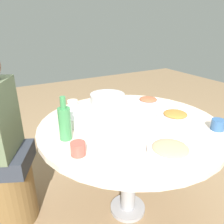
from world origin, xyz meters
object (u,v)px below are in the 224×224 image
round_dining_table (130,135)px  soup_bowl (81,116)px  dish_shrimp (170,149)px  tea_cup_far (78,149)px  tea_cup_side (73,104)px  green_bottle (65,123)px  dish_tofu_braise (175,115)px  tea_cup_near (218,125)px  dish_stirfry (148,100)px  stool_for_diner_left (10,193)px  rice_bowl (107,98)px

round_dining_table → soup_bowl: 0.34m
dish_shrimp → tea_cup_far: tea_cup_far is taller
soup_bowl → tea_cup_side: (0.25, -0.03, 0.00)m
dish_shrimp → green_bottle: size_ratio=0.92×
dish_tofu_braise → green_bottle: (0.08, 0.74, 0.08)m
round_dining_table → dish_shrimp: 0.40m
tea_cup_near → dish_stirfry: bearing=5.6°
dish_shrimp → tea_cup_near: (0.05, -0.42, 0.01)m
tea_cup_near → tea_cup_far: bearing=79.3°
dish_shrimp → green_bottle: (0.39, 0.40, 0.08)m
dish_tofu_braise → stool_for_diner_left: size_ratio=0.55×
soup_bowl → dish_shrimp: soup_bowl is taller
soup_bowl → tea_cup_near: 0.84m
rice_bowl → dish_stirfry: rice_bowl is taller
tea_cup_side → soup_bowl: bearing=172.5°
round_dining_table → green_bottle: size_ratio=4.73×
soup_bowl → tea_cup_near: (-0.53, -0.66, 0.00)m
dish_stirfry → tea_cup_far: bearing=119.6°
tea_cup_near → stool_for_diner_left: size_ratio=0.18×
dish_stirfry → stool_for_diner_left: size_ratio=0.44×
dish_shrimp → stool_for_diner_left: (0.73, 0.73, -0.53)m
dish_shrimp → tea_cup_near: 0.43m
tea_cup_far → stool_for_diner_left: bearing=32.5°
dish_tofu_braise → tea_cup_near: tea_cup_near is taller
rice_bowl → tea_cup_side: size_ratio=3.53×
stool_for_diner_left → dish_tofu_braise: bearing=-111.5°
tea_cup_near → round_dining_table: bearing=50.4°
tea_cup_far → tea_cup_near: bearing=-100.7°
rice_bowl → green_bottle: bearing=129.8°
dish_tofu_braise → stool_for_diner_left: 1.26m
rice_bowl → stool_for_diner_left: 0.97m
round_dining_table → stool_for_diner_left: (0.35, 0.76, -0.42)m
rice_bowl → tea_cup_near: bearing=-154.0°
dish_shrimp → green_bottle: green_bottle is taller
soup_bowl → stool_for_diner_left: bearing=72.9°
tea_cup_near → tea_cup_side: (0.77, 0.63, -0.00)m
soup_bowl → stool_for_diner_left: size_ratio=0.71×
tea_cup_far → tea_cup_side: tea_cup_far is taller
soup_bowl → green_bottle: 0.26m
dish_tofu_braise → dish_shrimp: bearing=132.8°
soup_bowl → stool_for_diner_left: (0.15, 0.50, -0.54)m
tea_cup_near → rice_bowl: bearing=26.0°
tea_cup_near → tea_cup_far: tea_cup_far is taller
dish_tofu_braise → tea_cup_far: tea_cup_far is taller
dish_stirfry → tea_cup_side: bearing=72.4°
dish_stirfry → dish_shrimp: bearing=150.3°
dish_shrimp → dish_tofu_braise: size_ratio=0.95×
dish_stirfry → stool_for_diner_left: dish_stirfry is taller
soup_bowl → dish_shrimp: 0.62m
round_dining_table → tea_cup_near: size_ratio=14.82×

